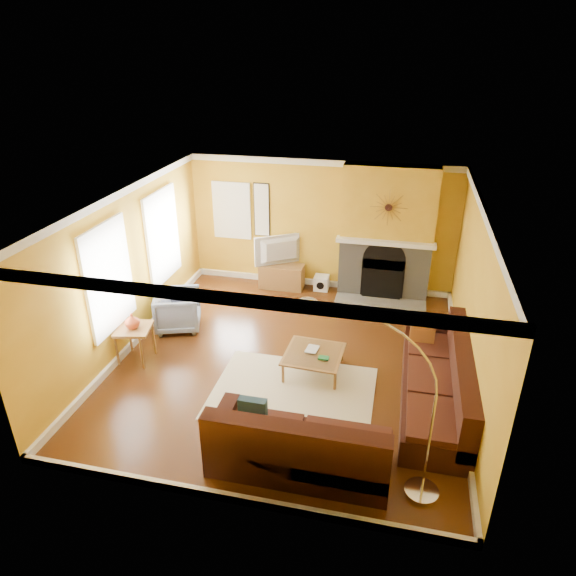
% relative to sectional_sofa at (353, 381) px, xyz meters
% --- Properties ---
extents(floor, '(5.50, 6.00, 0.02)m').
position_rel_sectional_sofa_xyz_m(floor, '(-1.15, 0.95, -0.46)').
color(floor, '#5F3214').
rests_on(floor, ground).
extents(ceiling, '(5.50, 6.00, 0.02)m').
position_rel_sectional_sofa_xyz_m(ceiling, '(-1.15, 0.95, 2.26)').
color(ceiling, white).
rests_on(ceiling, ground).
extents(wall_back, '(5.50, 0.02, 2.70)m').
position_rel_sectional_sofa_xyz_m(wall_back, '(-1.15, 3.96, 0.90)').
color(wall_back, gold).
rests_on(wall_back, ground).
extents(wall_front, '(5.50, 0.02, 2.70)m').
position_rel_sectional_sofa_xyz_m(wall_front, '(-1.15, -2.06, 0.90)').
color(wall_front, gold).
rests_on(wall_front, ground).
extents(wall_left, '(0.02, 6.00, 2.70)m').
position_rel_sectional_sofa_xyz_m(wall_left, '(-3.91, 0.95, 0.90)').
color(wall_left, gold).
rests_on(wall_left, ground).
extents(wall_right, '(0.02, 6.00, 2.70)m').
position_rel_sectional_sofa_xyz_m(wall_right, '(1.61, 0.95, 0.90)').
color(wall_right, gold).
rests_on(wall_right, ground).
extents(baseboard, '(5.50, 6.00, 0.12)m').
position_rel_sectional_sofa_xyz_m(baseboard, '(-1.15, 0.95, -0.39)').
color(baseboard, white).
rests_on(baseboard, floor).
extents(crown_molding, '(5.50, 6.00, 0.12)m').
position_rel_sectional_sofa_xyz_m(crown_molding, '(-1.15, 0.95, 2.19)').
color(crown_molding, white).
rests_on(crown_molding, ceiling).
extents(window_left_near, '(0.06, 1.22, 1.72)m').
position_rel_sectional_sofa_xyz_m(window_left_near, '(-3.87, 2.25, 1.05)').
color(window_left_near, white).
rests_on(window_left_near, wall_left).
extents(window_left_far, '(0.06, 1.22, 1.72)m').
position_rel_sectional_sofa_xyz_m(window_left_far, '(-3.87, 0.35, 1.05)').
color(window_left_far, white).
rests_on(window_left_far, wall_left).
extents(window_back, '(0.82, 0.06, 1.22)m').
position_rel_sectional_sofa_xyz_m(window_back, '(-3.05, 3.91, 1.10)').
color(window_back, white).
rests_on(window_back, wall_back).
extents(wall_art, '(0.34, 0.04, 1.14)m').
position_rel_sectional_sofa_xyz_m(wall_art, '(-2.40, 3.92, 1.15)').
color(wall_art, white).
rests_on(wall_art, wall_back).
extents(fireplace, '(1.80, 0.40, 2.70)m').
position_rel_sectional_sofa_xyz_m(fireplace, '(0.20, 3.75, 0.90)').
color(fireplace, gray).
rests_on(fireplace, floor).
extents(mantel, '(1.92, 0.22, 0.08)m').
position_rel_sectional_sofa_xyz_m(mantel, '(0.20, 3.51, 0.80)').
color(mantel, white).
rests_on(mantel, fireplace).
extents(hearth, '(1.80, 0.70, 0.06)m').
position_rel_sectional_sofa_xyz_m(hearth, '(0.20, 3.20, -0.42)').
color(hearth, gray).
rests_on(hearth, floor).
extents(sunburst, '(0.70, 0.04, 0.70)m').
position_rel_sectional_sofa_xyz_m(sunburst, '(0.20, 3.52, 1.50)').
color(sunburst, olive).
rests_on(sunburst, fireplace).
extents(rug, '(2.40, 1.80, 0.02)m').
position_rel_sectional_sofa_xyz_m(rug, '(-0.89, 0.11, -0.44)').
color(rug, beige).
rests_on(rug, floor).
extents(sectional_sofa, '(3.19, 3.50, 0.90)m').
position_rel_sectional_sofa_xyz_m(sectional_sofa, '(0.00, 0.00, 0.00)').
color(sectional_sofa, '#391912').
rests_on(sectional_sofa, floor).
extents(coffee_table, '(0.94, 0.94, 0.35)m').
position_rel_sectional_sofa_xyz_m(coffee_table, '(-0.69, 0.73, -0.27)').
color(coffee_table, white).
rests_on(coffee_table, floor).
extents(media_console, '(0.93, 0.42, 0.51)m').
position_rel_sectional_sofa_xyz_m(media_console, '(-1.91, 3.65, -0.20)').
color(media_console, olive).
rests_on(media_console, floor).
extents(tv, '(1.01, 0.72, 0.64)m').
position_rel_sectional_sofa_xyz_m(tv, '(-1.91, 3.65, 0.38)').
color(tv, black).
rests_on(tv, media_console).
extents(subwoofer, '(0.30, 0.30, 0.30)m').
position_rel_sectional_sofa_xyz_m(subwoofer, '(-1.07, 3.73, -0.30)').
color(subwoofer, white).
rests_on(subwoofer, floor).
extents(armchair, '(0.99, 0.98, 0.72)m').
position_rel_sectional_sofa_xyz_m(armchair, '(-3.35, 1.56, -0.09)').
color(armchair, gray).
rests_on(armchair, floor).
extents(side_table, '(0.65, 0.65, 0.60)m').
position_rel_sectional_sofa_xyz_m(side_table, '(-3.61, 0.43, -0.15)').
color(side_table, olive).
rests_on(side_table, floor).
extents(vase, '(0.26, 0.26, 0.25)m').
position_rel_sectional_sofa_xyz_m(vase, '(-3.61, 0.43, 0.28)').
color(vase, '#D24C21').
rests_on(vase, side_table).
extents(book, '(0.21, 0.27, 0.02)m').
position_rel_sectional_sofa_xyz_m(book, '(-0.83, 0.82, -0.08)').
color(book, white).
rests_on(book, coffee_table).
extents(arc_lamp, '(1.49, 0.36, 2.37)m').
position_rel_sectional_sofa_xyz_m(arc_lamp, '(0.34, -1.41, 0.73)').
color(arc_lamp, silver).
rests_on(arc_lamp, floor).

